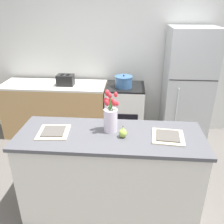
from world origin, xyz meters
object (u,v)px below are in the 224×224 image
Objects in this scene: stove_range at (125,112)px; flower_vase at (111,117)px; pear_figurine at (123,133)px; cooking_pot at (124,82)px; toaster at (66,80)px; plate_setting_right at (168,136)px; refrigerator at (187,88)px; plate_setting_left at (54,132)px.

flower_vase reaches higher than stove_range.
flower_vase reaches higher than pear_figurine.
pear_figurine is at bearing -88.22° from cooking_pot.
stove_range is 1.08m from toaster.
toaster reaches higher than plate_setting_right.
plate_setting_right is at bearing -48.62° from toaster.
stove_range is 1.05m from refrigerator.
flower_vase is 0.57m from plate_setting_right.
pear_figurine reaches higher than plate_setting_left.
flower_vase reaches higher than plate_setting_right.
toaster is at bearing -177.54° from stove_range.
flower_vase is 1.35× the size of plate_setting_right.
cooking_pot reaches higher than stove_range.
plate_setting_left is 1.09m from plate_setting_right.
pear_figurine is 0.45× the size of cooking_pot.
flower_vase is at bearing -60.49° from toaster.
refrigerator is (0.95, 0.00, 0.45)m from stove_range.
cooking_pot reaches higher than toaster.
plate_setting_right is at bearing -73.27° from cooking_pot.
flower_vase is 1.71m from toaster.
plate_setting_right is 1.64m from cooking_pot.
stove_range is at bearing -179.96° from refrigerator.
refrigerator is 14.70× the size of pear_figurine.
refrigerator reaches higher than plate_setting_left.
plate_setting_right is (0.45, -1.61, 0.50)m from stove_range.
pear_figurine reaches higher than plate_setting_right.
plate_setting_left is 1.13× the size of toaster.
flower_vase is 0.57m from plate_setting_left.
plate_setting_left is at bearing -171.11° from flower_vase.
pear_figurine is at bearing -176.11° from plate_setting_right.
flower_vase is 1.35× the size of plate_setting_left.
refrigerator is at bearing 1.25° from toaster.
plate_setting_left is at bearing 180.00° from plate_setting_right.
flower_vase is (-0.10, -1.53, 0.64)m from stove_range.
cooking_pot reaches higher than pear_figurine.
refrigerator is 6.38× the size of toaster.
pear_figurine is 1.87m from toaster.
cooking_pot is at bearing -177.15° from refrigerator.
refrigerator is at bearing 55.57° from flower_vase.
refrigerator reaches higher than cooking_pot.
flower_vase reaches higher than cooking_pot.
refrigerator is 5.64× the size of plate_setting_left.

